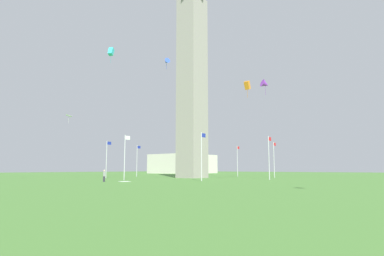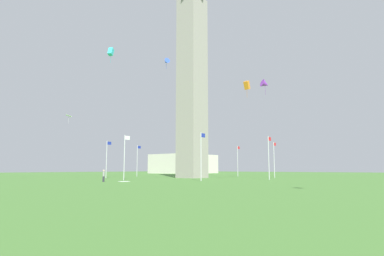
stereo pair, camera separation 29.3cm
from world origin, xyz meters
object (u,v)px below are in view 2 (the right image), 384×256
at_px(obelisk_monument, 192,74).
at_px(person_gray_shirt, 104,176).
at_px(flagpole_e, 137,159).
at_px(flagpole_w, 269,156).
at_px(kite_orange_box, 247,85).
at_px(kite_blue_delta, 166,62).
at_px(flagpole_n, 238,160).
at_px(flagpole_se, 107,158).
at_px(flagpole_s, 125,155).
at_px(flagpole_sw, 201,154).
at_px(picnic_blanket_near_first_person, 124,181).
at_px(kite_white_diamond, 69,116).
at_px(kite_cyan_box, 111,52).
at_px(flagpole_nw, 274,158).
at_px(distant_building, 184,164).
at_px(kite_purple_delta, 265,84).
at_px(flagpole_ne, 187,160).

bearing_deg(obelisk_monument, person_gray_shirt, -171.94).
relative_size(flagpole_e, flagpole_w, 1.00).
bearing_deg(kite_orange_box, kite_blue_delta, 98.90).
bearing_deg(flagpole_n, person_gray_shirt, -175.35).
height_order(flagpole_n, flagpole_se, same).
bearing_deg(flagpole_s, flagpole_sw, -67.50).
distance_m(flagpole_se, kite_blue_delta, 23.22).
bearing_deg(person_gray_shirt, picnic_blanket_near_first_person, -65.91).
height_order(flagpole_se, kite_white_diamond, kite_white_diamond).
distance_m(kite_cyan_box, picnic_blanket_near_first_person, 24.84).
bearing_deg(flagpole_nw, flagpole_w, -157.50).
height_order(flagpole_n, distant_building, distant_building).
bearing_deg(flagpole_w, flagpole_n, 45.00).
height_order(flagpole_e, flagpole_nw, same).
relative_size(obelisk_monument, kite_cyan_box, 15.10).
bearing_deg(flagpole_sw, flagpole_se, 90.00).
relative_size(obelisk_monument, kite_purple_delta, 14.80).
height_order(kite_white_diamond, picnic_blanket_near_first_person, kite_white_diamond).
height_order(flagpole_se, kite_purple_delta, kite_purple_delta).
xyz_separation_m(flagpole_nw, kite_white_diamond, (-35.79, 21.29, 6.94)).
relative_size(flagpole_e, kite_white_diamond, 5.03).
bearing_deg(flagpole_s, distant_building, 34.83).
bearing_deg(person_gray_shirt, kite_cyan_box, 10.85).
height_order(kite_orange_box, picnic_blanket_near_first_person, kite_orange_box).
distance_m(flagpole_sw, distant_building, 85.98).
relative_size(flagpole_ne, flagpole_s, 1.00).
xyz_separation_m(obelisk_monument, flagpole_ne, (12.55, 12.49, -18.10)).
bearing_deg(flagpole_nw, kite_orange_box, -164.45).
height_order(flagpole_n, flagpole_nw, same).
relative_size(flagpole_s, kite_purple_delta, 2.53).
distance_m(flagpole_s, flagpole_nw, 32.64).
bearing_deg(person_gray_shirt, kite_white_diamond, 45.24).
height_order(flagpole_w, kite_blue_delta, kite_blue_delta).
distance_m(flagpole_n, kite_purple_delta, 25.39).
xyz_separation_m(kite_white_diamond, picnic_blanket_near_first_person, (2.00, -13.46, -11.13)).
xyz_separation_m(flagpole_w, kite_white_diamond, (-23.30, 26.46, 6.94)).
height_order(obelisk_monument, flagpole_s, obelisk_monument).
distance_m(flagpole_w, kite_cyan_box, 34.08).
bearing_deg(person_gray_shirt, flagpole_n, -36.60).
bearing_deg(kite_blue_delta, kite_orange_box, -81.10).
height_order(flagpole_e, kite_purple_delta, kite_purple_delta).
xyz_separation_m(flagpole_ne, flagpole_e, (-12.49, 5.17, 0.00)).
bearing_deg(flagpole_s, flagpole_e, 45.00).
bearing_deg(obelisk_monument, flagpole_n, 0.00).
bearing_deg(kite_cyan_box, person_gray_shirt, -127.90).
bearing_deg(kite_white_diamond, picnic_blanket_near_first_person, -81.53).
distance_m(kite_white_diamond, kite_blue_delta, 20.29).
relative_size(flagpole_n, flagpole_nw, 1.00).
bearing_deg(flagpole_ne, kite_purple_delta, -108.19).
xyz_separation_m(flagpole_se, flagpole_s, (-5.17, -12.49, 0.00)).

